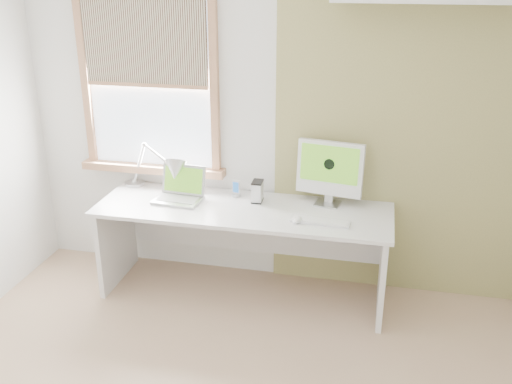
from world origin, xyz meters
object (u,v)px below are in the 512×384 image
(desk, at_px, (245,228))
(external_drive, at_px, (257,191))
(desk_lamp, at_px, (167,171))
(imac, at_px, (330,170))
(laptop, at_px, (180,191))

(desk, distance_m, external_drive, 0.30)
(desk_lamp, height_order, external_drive, desk_lamp)
(external_drive, xyz_separation_m, imac, (0.53, 0.07, 0.19))
(desk, bearing_deg, laptop, 179.34)
(desk_lamp, height_order, laptop, desk_lamp)
(desk_lamp, xyz_separation_m, imac, (1.25, 0.09, 0.07))
(desk, xyz_separation_m, external_drive, (0.08, 0.09, 0.28))
(desk, height_order, imac, imac)
(desk, height_order, laptop, laptop)
(desk_lamp, bearing_deg, desk, -5.97)
(external_drive, distance_m, imac, 0.57)
(desk, bearing_deg, desk_lamp, 174.03)
(laptop, bearing_deg, external_drive, 8.03)
(desk, distance_m, imac, 0.79)
(desk_lamp, distance_m, external_drive, 0.72)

